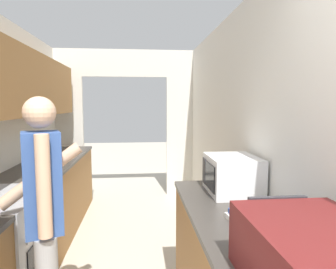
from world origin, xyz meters
The scene contains 7 objects.
wall_right centered at (1.19, 1.76, 1.25)m, with size 0.06×7.11×2.50m.
wall_far_with_doorway centered at (0.00, 4.74, 1.42)m, with size 2.71×0.06×2.50m.
counter_left centered at (-0.86, 2.98, 0.45)m, with size 0.62×3.64×0.90m.
person centered at (-0.35, 1.41, 0.88)m, with size 0.52×0.45×1.64m.
suitcase centered at (0.86, 0.53, 1.04)m, with size 0.46×0.67×0.27m.
microwave centered at (0.95, 1.82, 1.05)m, with size 0.38×0.46×0.29m.
book_stack centered at (0.86, 1.22, 0.93)m, with size 0.21×0.26×0.06m.
Camera 1 is at (0.23, -0.40, 1.59)m, focal length 32.00 mm.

